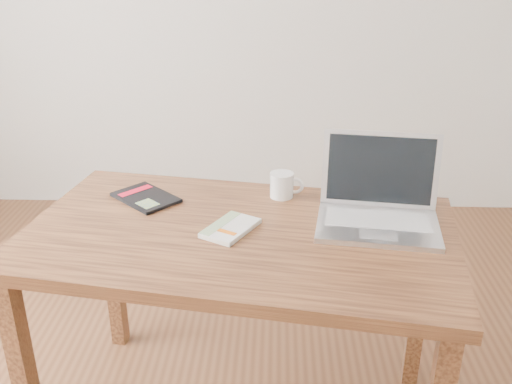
{
  "coord_description": "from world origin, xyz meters",
  "views": [
    {
      "loc": [
        0.19,
        -1.33,
        1.55
      ],
      "look_at": [
        0.13,
        0.26,
        0.85
      ],
      "focal_mm": 40.0,
      "sensor_mm": 36.0,
      "label": 1
    }
  ],
  "objects_px": {
    "laptop": "(378,205)",
    "desk": "(239,256)",
    "white_guidebook": "(230,228)",
    "black_guidebook": "(146,197)",
    "coffee_mug": "(283,185)"
  },
  "relations": [
    {
      "from": "laptop",
      "to": "desk",
      "type": "bearing_deg",
      "value": -162.02
    },
    {
      "from": "desk",
      "to": "white_guidebook",
      "type": "bearing_deg",
      "value": -164.78
    },
    {
      "from": "desk",
      "to": "black_guidebook",
      "type": "bearing_deg",
      "value": 156.17
    },
    {
      "from": "desk",
      "to": "black_guidebook",
      "type": "height_order",
      "value": "black_guidebook"
    },
    {
      "from": "laptop",
      "to": "coffee_mug",
      "type": "distance_m",
      "value": 0.34
    },
    {
      "from": "black_guidebook",
      "to": "coffee_mug",
      "type": "bearing_deg",
      "value": -42.34
    },
    {
      "from": "black_guidebook",
      "to": "desk",
      "type": "bearing_deg",
      "value": -80.03
    },
    {
      "from": "white_guidebook",
      "to": "laptop",
      "type": "height_order",
      "value": "laptop"
    },
    {
      "from": "white_guidebook",
      "to": "black_guidebook",
      "type": "xyz_separation_m",
      "value": [
        -0.31,
        0.22,
        -0.0
      ]
    },
    {
      "from": "white_guidebook",
      "to": "laptop",
      "type": "xyz_separation_m",
      "value": [
        0.45,
        0.08,
        0.05
      ]
    },
    {
      "from": "desk",
      "to": "coffee_mug",
      "type": "relative_size",
      "value": 12.11
    },
    {
      "from": "black_guidebook",
      "to": "coffee_mug",
      "type": "relative_size",
      "value": 2.24
    },
    {
      "from": "laptop",
      "to": "white_guidebook",
      "type": "bearing_deg",
      "value": -162.25
    },
    {
      "from": "black_guidebook",
      "to": "coffee_mug",
      "type": "height_order",
      "value": "coffee_mug"
    },
    {
      "from": "black_guidebook",
      "to": "coffee_mug",
      "type": "xyz_separation_m",
      "value": [
        0.46,
        0.04,
        0.04
      ]
    }
  ]
}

